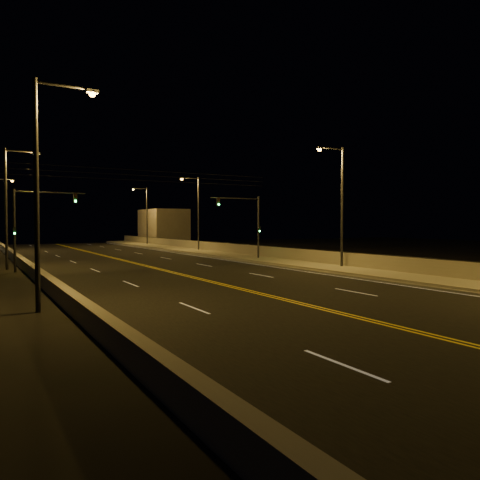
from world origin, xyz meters
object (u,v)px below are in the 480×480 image
streetlight_1 (339,200)px  traffic_signal_right (249,220)px  streetlight_3 (145,212)px  streetlight_5 (10,200)px  streetlight_2 (196,209)px  streetlight_4 (44,178)px  traffic_signal_left (30,219)px

streetlight_1 → traffic_signal_right: (-1.53, 10.61, -1.50)m
streetlight_3 → streetlight_1: bearing=-90.0°
streetlight_5 → streetlight_3: bearing=56.7°
streetlight_2 → streetlight_4: same height
streetlight_1 → streetlight_3: bearing=90.0°
streetlight_1 → streetlight_4: same height
traffic_signal_left → streetlight_5: bearing=116.2°
streetlight_3 → streetlight_4: size_ratio=1.00×
streetlight_5 → traffic_signal_left: 2.97m
streetlight_2 → traffic_signal_left: bearing=-143.1°
streetlight_4 → traffic_signal_right: streetlight_4 is taller
streetlight_3 → traffic_signal_left: streetlight_3 is taller
streetlight_3 → traffic_signal_left: 40.41m
streetlight_5 → streetlight_4: bearing=-90.0°
streetlight_4 → streetlight_2: bearing=56.6°
streetlight_2 → traffic_signal_right: (-1.53, -15.24, -1.50)m
traffic_signal_right → streetlight_1: bearing=-81.8°
streetlight_3 → streetlight_5: bearing=-123.3°
streetlight_2 → streetlight_5: (-21.45, -12.94, 0.00)m
streetlight_3 → streetlight_4: bearing=-112.3°
streetlight_5 → streetlight_1: bearing=-31.1°
streetlight_2 → traffic_signal_left: size_ratio=1.53×
streetlight_2 → streetlight_5: size_ratio=1.00×
streetlight_1 → streetlight_5: size_ratio=1.00×
streetlight_3 → streetlight_5: (-21.45, -32.59, 0.00)m
streetlight_1 → streetlight_4: size_ratio=1.00×
streetlight_2 → streetlight_4: (-21.45, -32.59, 0.00)m
streetlight_3 → traffic_signal_right: 34.96m
streetlight_1 → streetlight_2: same height
streetlight_3 → streetlight_5: 39.02m
streetlight_5 → traffic_signal_left: bearing=-63.8°
streetlight_1 → streetlight_2: size_ratio=1.00×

